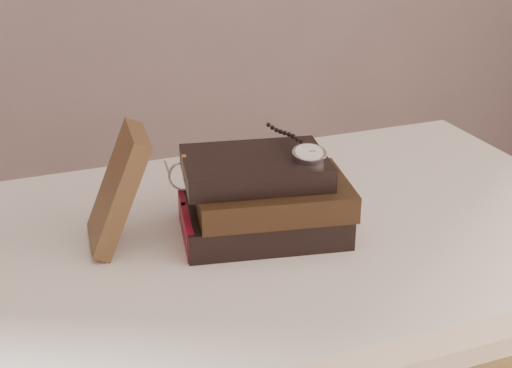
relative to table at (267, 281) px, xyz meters
name	(u,v)px	position (x,y,z in m)	size (l,w,h in m)	color
table	(267,281)	(0.00, 0.00, 0.00)	(1.00, 0.60, 0.75)	white
book_stack	(264,198)	(-0.01, -0.02, 0.14)	(0.25, 0.19, 0.11)	black
journal	(118,189)	(-0.20, 0.02, 0.17)	(0.02, 0.10, 0.17)	#3C2817
pocket_watch	(306,152)	(0.04, -0.03, 0.21)	(0.05, 0.15, 0.02)	silver
eyeglasses	(200,174)	(-0.08, 0.07, 0.16)	(0.11, 0.12, 0.04)	silver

